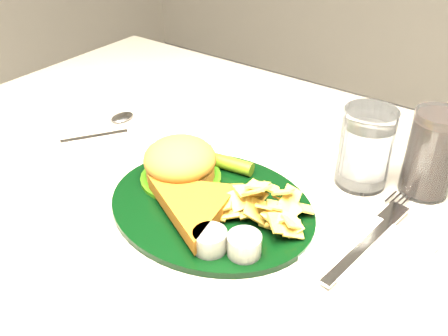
% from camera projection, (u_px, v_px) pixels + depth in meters
% --- Properties ---
extents(dinner_plate, '(0.29, 0.24, 0.06)m').
position_uv_depth(dinner_plate, '(211.00, 189.00, 0.63)').
color(dinner_plate, black).
rests_on(dinner_plate, table).
extents(water_glass, '(0.08, 0.08, 0.11)m').
position_uv_depth(water_glass, '(365.00, 148.00, 0.67)').
color(water_glass, silver).
rests_on(water_glass, table).
extents(cola_glass, '(0.08, 0.08, 0.12)m').
position_uv_depth(cola_glass, '(432.00, 154.00, 0.65)').
color(cola_glass, black).
rests_on(cola_glass, table).
extents(fork_napkin, '(0.16, 0.20, 0.01)m').
position_uv_depth(fork_napkin, '(362.00, 246.00, 0.58)').
color(fork_napkin, white).
rests_on(fork_napkin, table).
extents(spoon, '(0.11, 0.14, 0.01)m').
position_uv_depth(spoon, '(94.00, 135.00, 0.81)').
color(spoon, white).
rests_on(spoon, table).
extents(wrapped_straw, '(0.19, 0.16, 0.01)m').
position_uv_depth(wrapped_straw, '(211.00, 143.00, 0.79)').
color(wrapped_straw, white).
rests_on(wrapped_straw, table).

